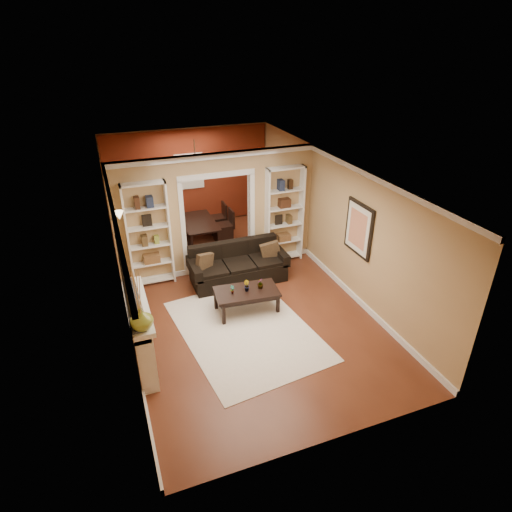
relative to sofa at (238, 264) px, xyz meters
name	(u,v)px	position (x,y,z in m)	size (l,w,h in m)	color
floor	(236,292)	(-0.22, -0.45, -0.42)	(8.00, 8.00, 0.00)	brown
ceiling	(232,168)	(-0.22, -0.45, 2.28)	(8.00, 8.00, 0.00)	white
wall_back	(189,178)	(-0.22, 3.55, 0.93)	(8.00, 8.00, 0.00)	tan
wall_front	(336,365)	(-0.22, -4.45, 0.93)	(8.00, 8.00, 0.00)	tan
wall_left	(117,253)	(-2.47, -0.45, 0.93)	(8.00, 8.00, 0.00)	tan
wall_right	(333,219)	(2.03, -0.45, 0.93)	(8.00, 8.00, 0.00)	tan
partition_wall	(217,214)	(-0.22, 0.75, 0.93)	(4.50, 0.15, 2.70)	tan
red_back_panel	(190,179)	(-0.22, 3.52, 0.90)	(4.44, 0.04, 2.64)	maroon
dining_window	(189,171)	(-0.22, 3.48, 1.13)	(0.78, 0.03, 0.98)	#8CA5CC
area_rug	(245,330)	(-0.45, -1.75, -0.41)	(2.21, 3.09, 0.01)	silver
sofa	(238,264)	(0.00, 0.00, 0.00)	(2.13, 0.92, 0.83)	black
pillow_left	(204,263)	(-0.75, -0.02, 0.19)	(0.40, 0.11, 0.40)	#513B23
pillow_right	(270,251)	(0.75, -0.02, 0.20)	(0.42, 0.12, 0.42)	#513B23
coffee_table	(247,301)	(-0.22, -1.17, -0.18)	(1.23, 0.67, 0.47)	black
plant_left	(232,290)	(-0.51, -1.17, 0.14)	(0.09, 0.06, 0.18)	#336626
plant_center	(246,286)	(-0.22, -1.17, 0.16)	(0.12, 0.10, 0.22)	#336626
plant_right	(260,283)	(0.07, -1.17, 0.15)	(0.11, 0.11, 0.21)	#336626
bookshelf_left	(149,235)	(-1.77, 0.58, 0.73)	(0.90, 0.30, 2.30)	white
bookshelf_right	(284,215)	(1.33, 0.58, 0.73)	(0.90, 0.30, 2.30)	white
fireplace	(142,333)	(-2.31, -1.95, 0.16)	(0.32, 1.70, 1.16)	white
vase	(141,319)	(-2.31, -2.62, 0.92)	(0.33, 0.33, 0.34)	olive
mirror	(122,270)	(-2.45, -1.95, 1.38)	(0.03, 0.95, 1.10)	silver
wall_sconce	(116,217)	(-2.37, 0.10, 1.41)	(0.18, 0.18, 0.22)	#FFE0A5
framed_art	(358,229)	(1.99, -1.45, 1.13)	(0.04, 0.85, 1.05)	black
dining_table	(200,230)	(-0.28, 2.36, -0.15)	(0.84, 1.51, 0.53)	black
dining_chair_nw	(181,233)	(-0.83, 2.06, -0.01)	(0.40, 0.40, 0.81)	black
dining_chair_ne	(223,226)	(0.27, 2.06, 0.02)	(0.44, 0.44, 0.88)	black
dining_chair_sw	(177,222)	(-0.83, 2.66, 0.04)	(0.45, 0.45, 0.91)	black
dining_chair_se	(217,218)	(0.27, 2.66, 0.01)	(0.42, 0.42, 0.85)	black
chandelier	(199,166)	(-0.22, 2.25, 1.60)	(0.50, 0.50, 0.30)	#352518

